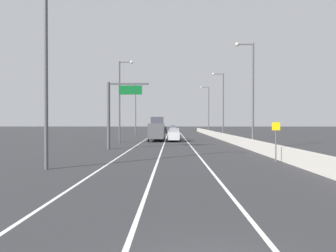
{
  "coord_description": "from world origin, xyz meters",
  "views": [
    {
      "loc": [
        -0.92,
        -5.48,
        2.99
      ],
      "look_at": [
        -1.42,
        36.43,
        2.51
      ],
      "focal_mm": 33.74,
      "sensor_mm": 36.0,
      "label": 1
    }
  ],
  "objects_px": {
    "car_silver_2": "(174,135)",
    "lamp_post_left_far": "(137,106)",
    "speed_advisory_sign": "(276,139)",
    "lamp_post_right_third": "(222,102)",
    "lamp_post_right_fourth": "(208,107)",
    "lamp_post_left_mid": "(121,97)",
    "overhead_sign_gantry": "(115,107)",
    "lamp_post_right_second": "(251,89)",
    "car_gray_1": "(173,129)",
    "car_black_0": "(164,130)",
    "lamp_post_left_near": "(49,63)",
    "box_truck": "(157,130)"
  },
  "relations": [
    {
      "from": "lamp_post_right_second",
      "to": "box_truck",
      "type": "distance_m",
      "value": 20.37
    },
    {
      "from": "overhead_sign_gantry",
      "to": "car_gray_1",
      "type": "bearing_deg",
      "value": 83.74
    },
    {
      "from": "lamp_post_right_second",
      "to": "lamp_post_left_near",
      "type": "relative_size",
      "value": 1.0
    },
    {
      "from": "lamp_post_right_second",
      "to": "car_silver_2",
      "type": "height_order",
      "value": "lamp_post_right_second"
    },
    {
      "from": "car_black_0",
      "to": "car_gray_1",
      "type": "bearing_deg",
      "value": 71.28
    },
    {
      "from": "speed_advisory_sign",
      "to": "lamp_post_left_near",
      "type": "distance_m",
      "value": 16.81
    },
    {
      "from": "speed_advisory_sign",
      "to": "lamp_post_right_third",
      "type": "height_order",
      "value": "lamp_post_right_third"
    },
    {
      "from": "car_gray_1",
      "to": "lamp_post_right_third",
      "type": "bearing_deg",
      "value": -77.34
    },
    {
      "from": "lamp_post_right_second",
      "to": "car_gray_1",
      "type": "height_order",
      "value": "lamp_post_right_second"
    },
    {
      "from": "lamp_post_left_mid",
      "to": "box_truck",
      "type": "xyz_separation_m",
      "value": [
        4.98,
        5.77,
        -4.99
      ]
    },
    {
      "from": "lamp_post_left_near",
      "to": "car_silver_2",
      "type": "bearing_deg",
      "value": 74.34
    },
    {
      "from": "car_gray_1",
      "to": "box_truck",
      "type": "distance_m",
      "value": 44.74
    },
    {
      "from": "car_gray_1",
      "to": "lamp_post_right_second",
      "type": "bearing_deg",
      "value": -81.98
    },
    {
      "from": "overhead_sign_gantry",
      "to": "lamp_post_right_third",
      "type": "xyz_separation_m",
      "value": [
        15.48,
        22.31,
        2.05
      ]
    },
    {
      "from": "lamp_post_right_fourth",
      "to": "lamp_post_left_mid",
      "type": "distance_m",
      "value": 37.06
    },
    {
      "from": "lamp_post_right_second",
      "to": "car_gray_1",
      "type": "bearing_deg",
      "value": 98.02
    },
    {
      "from": "lamp_post_left_far",
      "to": "box_truck",
      "type": "height_order",
      "value": "lamp_post_left_far"
    },
    {
      "from": "lamp_post_right_third",
      "to": "lamp_post_right_fourth",
      "type": "distance_m",
      "value": 21.78
    },
    {
      "from": "overhead_sign_gantry",
      "to": "lamp_post_left_near",
      "type": "distance_m",
      "value": 15.45
    },
    {
      "from": "overhead_sign_gantry",
      "to": "lamp_post_right_third",
      "type": "bearing_deg",
      "value": 55.24
    },
    {
      "from": "lamp_post_left_mid",
      "to": "lamp_post_left_far",
      "type": "distance_m",
      "value": 26.14
    },
    {
      "from": "car_gray_1",
      "to": "lamp_post_left_near",
      "type": "bearing_deg",
      "value": -96.08
    },
    {
      "from": "car_gray_1",
      "to": "lamp_post_left_mid",
      "type": "bearing_deg",
      "value": -98.83
    },
    {
      "from": "speed_advisory_sign",
      "to": "lamp_post_left_mid",
      "type": "distance_m",
      "value": 27.52
    },
    {
      "from": "speed_advisory_sign",
      "to": "car_silver_2",
      "type": "distance_m",
      "value": 26.47
    },
    {
      "from": "overhead_sign_gantry",
      "to": "lamp_post_left_far",
      "type": "relative_size",
      "value": 0.62
    },
    {
      "from": "lamp_post_left_far",
      "to": "lamp_post_left_mid",
      "type": "bearing_deg",
      "value": -88.58
    },
    {
      "from": "lamp_post_left_near",
      "to": "box_truck",
      "type": "distance_m",
      "value": 32.72
    },
    {
      "from": "lamp_post_left_far",
      "to": "car_black_0",
      "type": "relative_size",
      "value": 2.73
    },
    {
      "from": "car_black_0",
      "to": "box_truck",
      "type": "relative_size",
      "value": 0.47
    },
    {
      "from": "car_black_0",
      "to": "car_gray_1",
      "type": "xyz_separation_m",
      "value": [
        2.69,
        7.94,
        0.14
      ]
    },
    {
      "from": "overhead_sign_gantry",
      "to": "lamp_post_left_far",
      "type": "height_order",
      "value": "lamp_post_left_far"
    },
    {
      "from": "overhead_sign_gantry",
      "to": "box_truck",
      "type": "distance_m",
      "value": 17.35
    },
    {
      "from": "lamp_post_left_near",
      "to": "car_gray_1",
      "type": "relative_size",
      "value": 2.79
    },
    {
      "from": "lamp_post_right_second",
      "to": "box_truck",
      "type": "xyz_separation_m",
      "value": [
        -11.41,
        16.12,
        -4.99
      ]
    },
    {
      "from": "lamp_post_right_second",
      "to": "lamp_post_right_third",
      "type": "height_order",
      "value": "same"
    },
    {
      "from": "car_black_0",
      "to": "lamp_post_right_third",
      "type": "bearing_deg",
      "value": -69.77
    },
    {
      "from": "lamp_post_left_near",
      "to": "box_truck",
      "type": "relative_size",
      "value": 1.27
    },
    {
      "from": "overhead_sign_gantry",
      "to": "speed_advisory_sign",
      "type": "bearing_deg",
      "value": -38.97
    },
    {
      "from": "car_black_0",
      "to": "car_silver_2",
      "type": "relative_size",
      "value": 0.92
    },
    {
      "from": "car_silver_2",
      "to": "lamp_post_right_fourth",
      "type": "bearing_deg",
      "value": 74.04
    },
    {
      "from": "car_black_0",
      "to": "car_silver_2",
      "type": "bearing_deg",
      "value": -86.06
    },
    {
      "from": "speed_advisory_sign",
      "to": "lamp_post_left_near",
      "type": "bearing_deg",
      "value": -166.34
    },
    {
      "from": "lamp_post_right_second",
      "to": "lamp_post_right_third",
      "type": "relative_size",
      "value": 1.0
    },
    {
      "from": "lamp_post_right_third",
      "to": "lamp_post_left_far",
      "type": "bearing_deg",
      "value": 139.51
    },
    {
      "from": "overhead_sign_gantry",
      "to": "speed_advisory_sign",
      "type": "xyz_separation_m",
      "value": [
        14.16,
        -11.46,
        -2.96
      ]
    },
    {
      "from": "car_gray_1",
      "to": "lamp_post_left_far",
      "type": "bearing_deg",
      "value": -109.24
    },
    {
      "from": "car_silver_2",
      "to": "lamp_post_left_far",
      "type": "bearing_deg",
      "value": 110.23
    },
    {
      "from": "lamp_post_right_fourth",
      "to": "car_gray_1",
      "type": "xyz_separation_m",
      "value": [
        -8.65,
        17.21,
        -5.71
      ]
    },
    {
      "from": "overhead_sign_gantry",
      "to": "lamp_post_right_second",
      "type": "relative_size",
      "value": 0.62
    }
  ]
}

